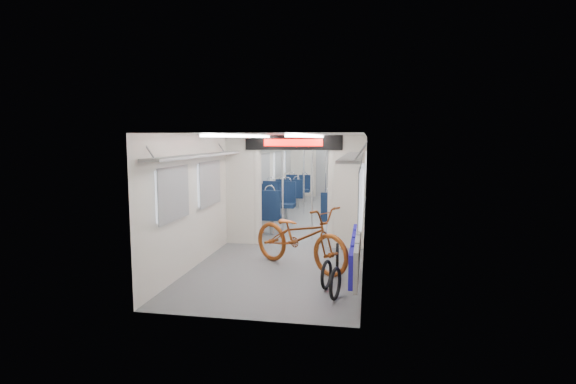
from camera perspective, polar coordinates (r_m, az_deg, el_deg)
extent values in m
plane|color=#515456|center=(11.47, 2.39, -4.42)|extent=(12.00, 12.00, 0.00)
cube|color=beige|center=(11.59, -4.71, 1.43)|extent=(0.02, 12.00, 2.30)
cube|color=beige|center=(11.20, 9.79, 1.17)|extent=(0.02, 12.00, 2.30)
cube|color=beige|center=(17.25, 5.09, 3.19)|extent=(2.90, 0.02, 2.30)
cube|color=beige|center=(5.47, -6.04, -4.63)|extent=(2.90, 0.02, 2.30)
cube|color=silver|center=(11.25, 2.45, 7.15)|extent=(2.90, 12.00, 0.02)
cube|color=white|center=(11.34, -0.33, 7.00)|extent=(0.12, 11.40, 0.04)
cube|color=white|center=(11.19, 5.26, 6.97)|extent=(0.12, 11.40, 0.04)
cube|color=beige|center=(9.60, -5.87, -0.60)|extent=(0.65, 0.18, 2.00)
cube|color=beige|center=(9.24, 7.68, -0.91)|extent=(0.65, 0.18, 2.00)
cube|color=beige|center=(9.27, 0.79, 6.30)|extent=(2.90, 0.18, 0.30)
cylinder|color=beige|center=(9.52, -3.98, -0.65)|extent=(0.20, 0.20, 2.00)
cylinder|color=beige|center=(9.26, 5.67, -0.87)|extent=(0.20, 0.20, 2.00)
cube|color=black|center=(9.17, 0.68, 6.29)|extent=(2.00, 0.03, 0.30)
cube|color=#FF0C07|center=(9.14, 0.65, 6.29)|extent=(1.20, 0.02, 0.14)
cube|color=silver|center=(7.04, -14.49, -0.20)|extent=(0.04, 1.00, 0.75)
cube|color=silver|center=(6.41, 9.29, -0.74)|extent=(0.04, 1.00, 0.75)
cube|color=silver|center=(8.51, -10.03, 1.09)|extent=(0.04, 1.00, 0.75)
cube|color=silver|center=(8.00, 9.46, 0.74)|extent=(0.04, 1.00, 0.75)
cube|color=silver|center=(11.08, -5.23, 2.47)|extent=(0.04, 1.00, 0.75)
cube|color=silver|center=(10.68, 9.64, 2.25)|extent=(0.04, 1.00, 0.75)
cube|color=silver|center=(12.91, -3.00, 3.10)|extent=(0.04, 1.00, 0.75)
cube|color=silver|center=(12.58, 9.72, 2.92)|extent=(0.04, 1.00, 0.75)
cube|color=silver|center=(14.77, -1.33, 3.58)|extent=(0.04, 1.00, 0.75)
cube|color=silver|center=(14.48, 9.78, 3.41)|extent=(0.04, 1.00, 0.75)
cube|color=silver|center=(16.53, -0.10, 3.92)|extent=(0.04, 1.00, 0.75)
cube|color=silver|center=(16.27, 9.82, 3.78)|extent=(0.04, 1.00, 0.75)
cube|color=gray|center=(7.67, -11.11, 4.58)|extent=(0.30, 3.60, 0.04)
cube|color=gray|center=(7.16, 8.27, 4.48)|extent=(0.30, 3.60, 0.04)
cube|color=gray|center=(13.44, -1.81, 5.60)|extent=(0.30, 7.60, 0.04)
cube|color=gray|center=(13.16, 9.13, 5.49)|extent=(0.30, 7.60, 0.04)
cube|color=gray|center=(17.20, 5.07, 2.67)|extent=(0.90, 0.05, 2.00)
imported|color=brown|center=(7.76, 1.53, -5.69)|extent=(2.15, 1.79, 1.11)
cube|color=gray|center=(5.87, 8.63, -9.62)|extent=(0.06, 0.47, 0.53)
cube|color=#180F8D|center=(5.87, 8.04, -9.61)|extent=(0.06, 0.43, 0.45)
cube|color=gray|center=(6.40, 8.76, -8.24)|extent=(0.06, 0.47, 0.53)
cube|color=#180F8D|center=(6.40, 8.22, -8.22)|extent=(0.06, 0.43, 0.45)
cube|color=gray|center=(6.93, 8.87, -7.06)|extent=(0.06, 0.47, 0.53)
cube|color=#180F8D|center=(6.93, 8.37, -7.05)|extent=(0.06, 0.43, 0.45)
cube|color=gray|center=(7.47, 8.97, -6.06)|extent=(0.06, 0.47, 0.53)
cube|color=#180F8D|center=(7.47, 8.51, -6.05)|extent=(0.06, 0.43, 0.45)
torus|color=black|center=(6.38, 6.02, -11.71)|extent=(0.15, 0.47, 0.47)
torus|color=black|center=(6.81, 4.91, -10.61)|extent=(0.15, 0.44, 0.44)
torus|color=black|center=(7.76, 6.28, -8.34)|extent=(0.08, 0.47, 0.47)
cube|color=#0C1935|center=(10.56, -2.09, -3.18)|extent=(0.49, 0.46, 0.10)
cylinder|color=gray|center=(10.60, -2.08, -4.38)|extent=(0.10, 0.10, 0.35)
cube|color=#0C1935|center=(10.33, -2.31, -1.45)|extent=(0.49, 0.09, 0.60)
torus|color=silver|center=(10.29, -2.32, 0.21)|extent=(0.25, 0.03, 0.25)
cube|color=#0C1935|center=(12.36, -0.28, -1.72)|extent=(0.49, 0.46, 0.10)
cylinder|color=gray|center=(12.39, -0.28, -2.75)|extent=(0.10, 0.10, 0.35)
cube|color=#0C1935|center=(12.49, -0.12, 0.00)|extent=(0.49, 0.09, 0.60)
torus|color=silver|center=(12.46, -0.12, 1.37)|extent=(0.25, 0.03, 0.25)
cube|color=#0C1935|center=(10.67, -4.56, -3.10)|extent=(0.49, 0.46, 0.10)
cylinder|color=gray|center=(10.71, -4.55, -4.29)|extent=(0.10, 0.10, 0.35)
cube|color=#0C1935|center=(10.44, -4.84, -1.38)|extent=(0.49, 0.09, 0.60)
torus|color=silver|center=(10.40, -4.85, 0.26)|extent=(0.25, 0.03, 0.25)
cube|color=#0C1935|center=(12.45, -2.41, -1.66)|extent=(0.49, 0.46, 0.10)
cylinder|color=gray|center=(12.49, -2.40, -2.68)|extent=(0.10, 0.10, 0.35)
cube|color=#0C1935|center=(12.58, -2.23, 0.04)|extent=(0.49, 0.09, 0.60)
torus|color=silver|center=(12.55, -2.24, 1.40)|extent=(0.25, 0.03, 0.25)
cube|color=#0C1935|center=(10.42, 5.54, -3.35)|extent=(0.46, 0.43, 0.10)
cylinder|color=gray|center=(10.46, 5.52, -4.57)|extent=(0.10, 0.10, 0.35)
cube|color=#0C1935|center=(10.19, 5.48, -1.68)|extent=(0.46, 0.08, 0.57)
torus|color=silver|center=(10.15, 5.50, -0.10)|extent=(0.23, 0.03, 0.23)
cube|color=#0C1935|center=(12.14, 6.20, -1.91)|extent=(0.46, 0.43, 0.10)
cylinder|color=gray|center=(12.18, 6.19, -2.96)|extent=(0.10, 0.10, 0.35)
cube|color=#0C1935|center=(12.27, 6.28, -0.25)|extent=(0.46, 0.08, 0.57)
torus|color=silver|center=(12.24, 6.29, 1.07)|extent=(0.23, 0.03, 0.23)
cube|color=#0C1935|center=(10.39, 8.13, -3.42)|extent=(0.46, 0.43, 0.10)
cylinder|color=gray|center=(10.43, 8.11, -4.63)|extent=(0.10, 0.10, 0.35)
cube|color=#0C1935|center=(10.16, 8.12, -1.74)|extent=(0.46, 0.08, 0.57)
torus|color=silver|center=(10.13, 8.15, -0.15)|extent=(0.23, 0.03, 0.23)
cube|color=#0C1935|center=(12.12, 8.42, -1.96)|extent=(0.46, 0.43, 0.10)
cylinder|color=gray|center=(12.15, 8.40, -3.01)|extent=(0.10, 0.10, 0.35)
cube|color=#0C1935|center=(12.25, 8.47, -0.29)|extent=(0.46, 0.08, 0.57)
torus|color=silver|center=(12.22, 8.49, 1.02)|extent=(0.23, 0.03, 0.23)
cube|color=#0C1935|center=(14.35, 1.19, -0.53)|extent=(0.41, 0.38, 0.10)
cylinder|color=gray|center=(14.38, 1.19, -1.42)|extent=(0.10, 0.10, 0.35)
cube|color=#0C1935|center=(14.17, 1.10, 0.59)|extent=(0.41, 0.07, 0.50)
torus|color=silver|center=(14.14, 1.10, 1.60)|extent=(0.21, 0.03, 0.21)
cube|color=#0C1935|center=(15.86, 2.05, 0.17)|extent=(0.41, 0.38, 0.10)
cylinder|color=gray|center=(15.89, 2.05, -0.63)|extent=(0.10, 0.10, 0.35)
cube|color=#0C1935|center=(15.98, 2.13, 1.30)|extent=(0.41, 0.07, 0.50)
torus|color=silver|center=(15.96, 2.14, 2.19)|extent=(0.21, 0.03, 0.21)
cube|color=#0C1935|center=(14.43, -0.65, -0.49)|extent=(0.41, 0.38, 0.10)
cylinder|color=gray|center=(14.46, -0.65, -1.37)|extent=(0.10, 0.10, 0.35)
cube|color=#0C1935|center=(14.25, -0.77, 0.63)|extent=(0.41, 0.07, 0.50)
torus|color=silver|center=(14.22, -0.77, 1.63)|extent=(0.21, 0.03, 0.21)
cube|color=#0C1935|center=(15.93, 0.38, 0.21)|extent=(0.41, 0.38, 0.10)
cylinder|color=gray|center=(15.96, 0.38, -0.60)|extent=(0.10, 0.10, 0.35)
cube|color=#0C1935|center=(16.05, 0.47, 1.33)|extent=(0.41, 0.07, 0.50)
torus|color=silver|center=(16.03, 0.47, 2.21)|extent=(0.21, 0.03, 0.21)
cube|color=#0C1935|center=(14.04, 6.74, -0.74)|extent=(0.46, 0.43, 0.10)
cylinder|color=gray|center=(14.07, 6.73, -1.65)|extent=(0.10, 0.10, 0.35)
cube|color=#0C1935|center=(13.83, 6.71, 0.54)|extent=(0.46, 0.08, 0.57)
torus|color=silver|center=(13.80, 6.73, 1.71)|extent=(0.23, 0.03, 0.23)
cube|color=#0C1935|center=(15.77, 7.12, 0.09)|extent=(0.46, 0.43, 0.10)
cylinder|color=gray|center=(15.80, 7.10, -0.72)|extent=(0.10, 0.10, 0.35)
cube|color=#0C1935|center=(15.91, 7.17, 1.35)|extent=(0.46, 0.08, 0.57)
torus|color=silver|center=(15.89, 7.18, 2.37)|extent=(0.23, 0.03, 0.23)
cube|color=#0C1935|center=(14.02, 8.66, -0.78)|extent=(0.46, 0.43, 0.10)
cylinder|color=gray|center=(14.05, 8.64, -1.69)|extent=(0.10, 0.10, 0.35)
cube|color=#0C1935|center=(13.81, 8.66, 0.50)|extent=(0.46, 0.08, 0.57)
torus|color=silver|center=(13.78, 8.68, 1.67)|extent=(0.23, 0.03, 0.23)
cube|color=#0C1935|center=(15.76, 8.82, 0.05)|extent=(0.46, 0.43, 0.10)
cylinder|color=gray|center=(15.78, 8.81, -0.76)|extent=(0.10, 0.10, 0.35)
cube|color=#0C1935|center=(15.90, 8.86, 1.32)|extent=(0.46, 0.08, 0.57)
torus|color=silver|center=(15.87, 8.88, 2.33)|extent=(0.23, 0.03, 0.23)
cylinder|color=silver|center=(9.98, -0.68, 0.58)|extent=(0.04, 0.04, 2.30)
cylinder|color=silver|center=(9.89, 3.08, 0.52)|extent=(0.04, 0.04, 2.30)
cylinder|color=silver|center=(13.23, 2.02, 2.11)|extent=(0.05, 0.05, 2.30)
cylinder|color=silver|center=(12.82, 4.80, 1.94)|extent=(0.04, 0.04, 2.30)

